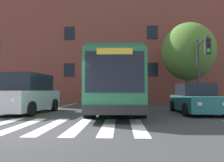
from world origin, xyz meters
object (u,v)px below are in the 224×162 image
car_silver_near_lane (28,95)px  traffic_light_near_corner (202,60)px  city_bus (115,84)px  car_white_behind_bus (115,92)px  street_tree_curbside_large (188,52)px  car_teal_far_lane (195,100)px

car_silver_near_lane → traffic_light_near_corner: bearing=14.8°
city_bus → traffic_light_near_corner: 6.37m
car_silver_near_lane → car_white_behind_bus: 10.76m
city_bus → traffic_light_near_corner: bearing=13.4°
street_tree_curbside_large → traffic_light_near_corner: bearing=-92.5°
city_bus → car_silver_near_lane: (-5.00, -1.48, -0.65)m
city_bus → street_tree_curbside_large: size_ratio=1.60×
car_white_behind_bus → traffic_light_near_corner: (6.18, -6.74, 2.30)m
car_silver_near_lane → car_white_behind_bus: size_ratio=1.06×
car_silver_near_lane → street_tree_curbside_large: 13.33m
car_white_behind_bus → street_tree_curbside_large: street_tree_curbside_large is taller
street_tree_curbside_large → car_teal_far_lane: bearing=-103.8°
street_tree_curbside_large → car_silver_near_lane: bearing=-150.0°
city_bus → car_silver_near_lane: 5.25m
car_silver_near_lane → traffic_light_near_corner: (10.97, 2.90, 2.34)m
city_bus → car_teal_far_lane: city_bus is taller
traffic_light_near_corner → car_silver_near_lane: bearing=-165.2°
city_bus → car_white_behind_bus: city_bus is taller
car_teal_far_lane → car_white_behind_bus: size_ratio=0.97×
car_silver_near_lane → street_tree_curbside_large: street_tree_curbside_large is taller
car_teal_far_lane → traffic_light_near_corner: (1.35, 2.61, 2.63)m
city_bus → street_tree_curbside_large: street_tree_curbside_large is taller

